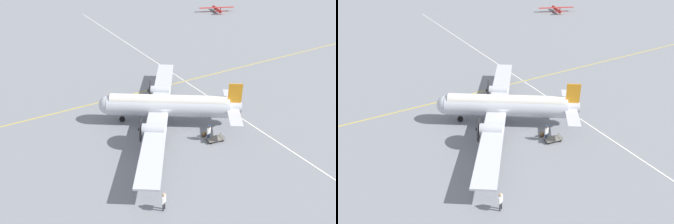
% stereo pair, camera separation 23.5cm
% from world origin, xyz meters
% --- Properties ---
extents(ground_plane, '(300.00, 300.00, 0.00)m').
position_xyz_m(ground_plane, '(0.00, 0.00, 0.00)').
color(ground_plane, slate).
extents(apron_line_eastwest, '(120.00, 0.16, 0.01)m').
position_xyz_m(apron_line_eastwest, '(0.00, 9.26, 0.00)').
color(apron_line_eastwest, gold).
rests_on(apron_line_eastwest, ground_plane).
extents(apron_line_northsouth, '(0.16, 120.00, 0.01)m').
position_xyz_m(apron_line_northsouth, '(8.43, 0.00, 0.00)').
color(apron_line_northsouth, silver).
rests_on(apron_line_northsouth, ground_plane).
extents(airliner_main, '(18.65, 24.25, 5.38)m').
position_xyz_m(airliner_main, '(-0.32, 0.21, 2.39)').
color(airliner_main, silver).
rests_on(airliner_main, ground_plane).
extents(crew_foreground, '(0.54, 0.41, 1.85)m').
position_xyz_m(crew_foreground, '(-7.33, -11.84, 1.13)').
color(crew_foreground, '#2D2D33').
rests_on(crew_foreground, ground_plane).
extents(passenger_boarding, '(0.60, 0.41, 1.89)m').
position_xyz_m(passenger_boarding, '(2.04, -5.38, 1.18)').
color(passenger_boarding, navy).
rests_on(passenger_boarding, ground_plane).
extents(suitcase_near_door, '(0.50, 0.16, 0.59)m').
position_xyz_m(suitcase_near_door, '(2.05, -4.58, 0.28)').
color(suitcase_near_door, '#47331E').
rests_on(suitcase_near_door, ground_plane).
extents(baggage_cart, '(2.02, 1.41, 0.56)m').
position_xyz_m(baggage_cart, '(2.62, -5.90, 0.28)').
color(baggage_cart, '#6B665B').
rests_on(baggage_cart, ground_plane).
extents(light_aircraft_distant, '(9.48, 7.32, 1.90)m').
position_xyz_m(light_aircraft_distant, '(41.24, 43.87, 0.80)').
color(light_aircraft_distant, '#B2231E').
rests_on(light_aircraft_distant, ground_plane).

